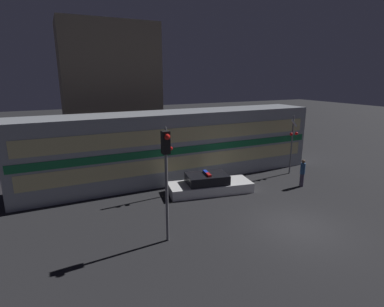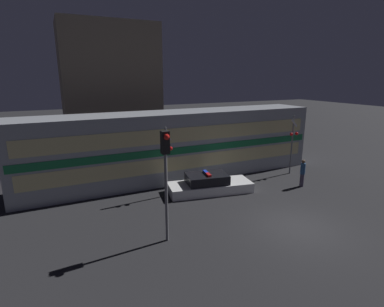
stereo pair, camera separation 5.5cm
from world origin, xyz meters
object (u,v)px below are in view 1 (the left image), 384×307
at_px(police_car, 209,185).
at_px(crossing_signal_near, 292,141).
at_px(train, 176,145).
at_px(pedestrian, 302,173).
at_px(traffic_light_corner, 166,164).

relative_size(police_car, crossing_signal_near, 1.26).
height_order(train, pedestrian, train).
bearing_deg(train, traffic_light_corner, -115.23).
bearing_deg(crossing_signal_near, police_car, -174.91).
bearing_deg(traffic_light_corner, crossing_signal_near, 22.83).
bearing_deg(police_car, crossing_signal_near, 15.02).
xyz_separation_m(police_car, crossing_signal_near, (6.90, 0.61, 1.93)).
bearing_deg(crossing_signal_near, train, 159.98).
xyz_separation_m(police_car, pedestrian, (5.68, -1.69, 0.44)).
distance_m(train, police_car, 3.89).
distance_m(police_car, crossing_signal_near, 7.19).
height_order(crossing_signal_near, traffic_light_corner, traffic_light_corner).
bearing_deg(pedestrian, traffic_light_corner, -166.50).
relative_size(train, crossing_signal_near, 4.84).
height_order(train, crossing_signal_near, train).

